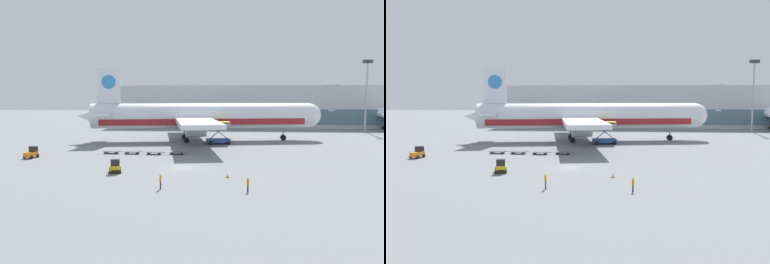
# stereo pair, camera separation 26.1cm
# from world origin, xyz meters

# --- Properties ---
(ground_plane) EXTENTS (400.00, 400.00, 0.00)m
(ground_plane) POSITION_xyz_m (0.00, 0.00, 0.00)
(ground_plane) COLOR slate
(terminal_building) EXTENTS (90.00, 18.20, 14.00)m
(terminal_building) POSITION_xyz_m (15.63, 75.94, 6.99)
(terminal_building) COLOR #B2B7BC
(terminal_building) RESTS_ON ground_plane
(light_mast) EXTENTS (2.80, 0.50, 21.11)m
(light_mast) POSITION_xyz_m (48.50, 57.81, 12.35)
(light_mast) COLOR #9EA0A5
(light_mast) RESTS_ON ground_plane
(airplane_main) EXTENTS (57.75, 48.66, 17.00)m
(airplane_main) POSITION_xyz_m (0.91, 32.86, 5.84)
(airplane_main) COLOR silver
(airplane_main) RESTS_ON ground_plane
(scissor_lift_loader) EXTENTS (5.62, 4.09, 5.02)m
(scissor_lift_loader) POSITION_xyz_m (5.49, 27.82, 1.94)
(scissor_lift_loader) COLOR #284C99
(scissor_lift_loader) RESTS_ON ground_plane
(baggage_tug_foreground) EXTENTS (2.04, 2.67, 2.00)m
(baggage_tug_foreground) POSITION_xyz_m (-27.13, 6.92, 0.88)
(baggage_tug_foreground) COLOR orange
(baggage_tug_foreground) RESTS_ON ground_plane
(baggage_tug_mid) EXTENTS (2.21, 2.74, 2.00)m
(baggage_tug_mid) POSITION_xyz_m (-9.08, -4.07, 0.88)
(baggage_tug_mid) COLOR yellow
(baggage_tug_mid) RESTS_ON ground_plane
(baggage_dolly_lead) EXTENTS (3.73, 1.62, 0.48)m
(baggage_dolly_lead) POSITION_xyz_m (-14.58, 12.79, 0.39)
(baggage_dolly_lead) COLOR #56565B
(baggage_dolly_lead) RESTS_ON ground_plane
(baggage_dolly_second) EXTENTS (3.73, 1.62, 0.48)m
(baggage_dolly_second) POSITION_xyz_m (-10.54, 12.66, 0.39)
(baggage_dolly_second) COLOR #56565B
(baggage_dolly_second) RESTS_ON ground_plane
(baggage_dolly_third) EXTENTS (3.73, 1.62, 0.48)m
(baggage_dolly_third) POSITION_xyz_m (-6.36, 12.34, 0.39)
(baggage_dolly_third) COLOR #56565B
(baggage_dolly_third) RESTS_ON ground_plane
(baggage_dolly_trail) EXTENTS (3.73, 1.62, 0.48)m
(baggage_dolly_trail) POSITION_xyz_m (-2.12, 12.78, 0.39)
(baggage_dolly_trail) COLOR #56565B
(baggage_dolly_trail) RESTS_ON ground_plane
(ground_crew_near) EXTENTS (0.25, 0.57, 1.69)m
(ground_crew_near) POSITION_xyz_m (9.06, -13.19, 0.99)
(ground_crew_near) COLOR black
(ground_crew_near) RESTS_ON ground_plane
(ground_crew_far) EXTENTS (0.25, 0.57, 1.85)m
(ground_crew_far) POSITION_xyz_m (-1.15, -12.79, 1.10)
(ground_crew_far) COLOR black
(ground_crew_far) RESTS_ON ground_plane
(traffic_cone_near) EXTENTS (0.40, 0.40, 0.63)m
(traffic_cone_near) POSITION_xyz_m (6.86, -6.03, 0.31)
(traffic_cone_near) COLOR black
(traffic_cone_near) RESTS_ON ground_plane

